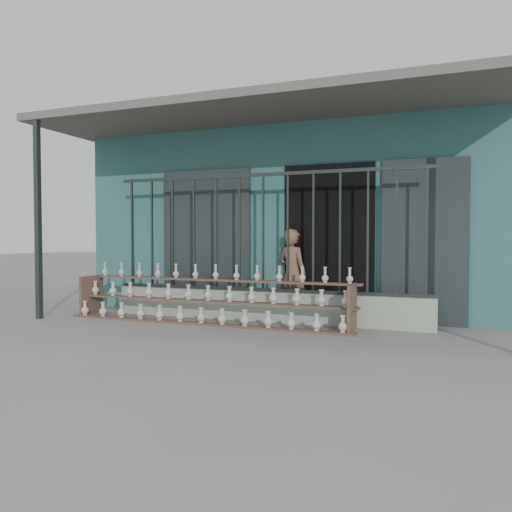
% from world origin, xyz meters
% --- Properties ---
extents(ground, '(60.00, 60.00, 0.00)m').
position_xyz_m(ground, '(0.00, 0.00, 0.00)').
color(ground, slate).
extents(workshop_building, '(7.40, 6.60, 3.21)m').
position_xyz_m(workshop_building, '(0.00, 4.23, 1.62)').
color(workshop_building, '#2D5F5E').
rests_on(workshop_building, ground).
extents(parapet_wall, '(5.00, 0.20, 0.45)m').
position_xyz_m(parapet_wall, '(0.00, 1.30, 0.23)').
color(parapet_wall, '#96AB92').
rests_on(parapet_wall, ground).
extents(security_fence, '(5.00, 0.04, 1.80)m').
position_xyz_m(security_fence, '(-0.00, 1.30, 1.35)').
color(security_fence, '#283330').
rests_on(security_fence, parapet_wall).
extents(shelf_rack, '(4.50, 0.68, 0.85)m').
position_xyz_m(shelf_rack, '(-0.73, 0.88, 0.36)').
color(shelf_rack, brown).
rests_on(shelf_rack, ground).
extents(elderly_woman, '(0.60, 0.51, 1.40)m').
position_xyz_m(elderly_woman, '(0.36, 1.64, 0.70)').
color(elderly_woman, brown).
rests_on(elderly_woman, ground).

